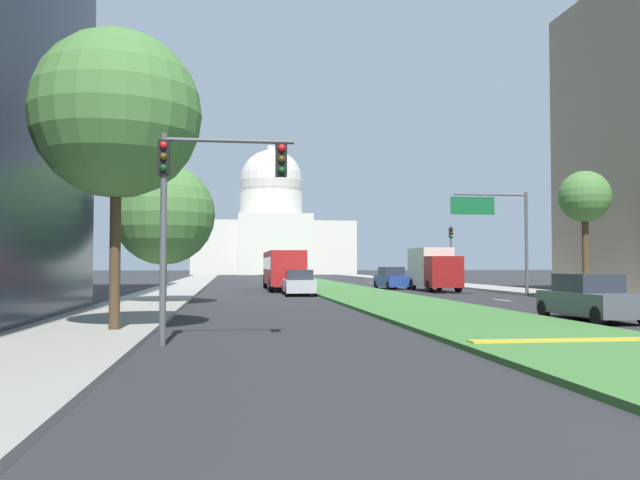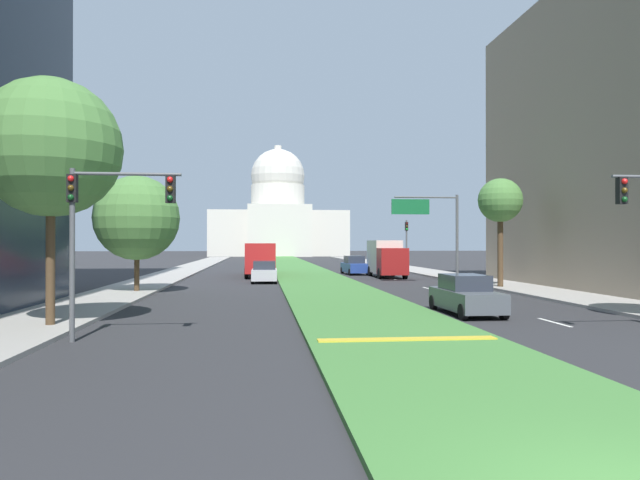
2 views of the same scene
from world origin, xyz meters
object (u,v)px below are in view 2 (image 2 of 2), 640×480
street_tree_right_mid (500,202)px  sedan_midblock (264,272)px  street_tree_left_near (51,148)px  street_tree_left_mid (137,218)px  capitol_building (278,219)px  sedan_distant (355,266)px  traffic_light_near_left (101,215)px  traffic_light_far_right (407,240)px  overhead_guide_sign (433,220)px  sedan_lead_stopped (466,295)px  box_truck_delivery (386,258)px  city_bus (260,256)px

street_tree_right_mid → sedan_midblock: bearing=153.1°
street_tree_left_near → street_tree_left_mid: bearing=90.2°
capitol_building → sedan_distant: size_ratio=6.96×
traffic_light_near_left → traffic_light_far_right: bearing=62.8°
overhead_guide_sign → street_tree_left_near: street_tree_left_near is taller
sedan_distant → capitol_building: bearing=93.1°
sedan_midblock → sedan_lead_stopped: bearing=-68.0°
sedan_midblock → box_truck_delivery: 11.90m
capitol_building → overhead_guide_sign: size_ratio=4.88×
street_tree_right_mid → sedan_lead_stopped: 15.25m
capitol_building → overhead_guide_sign: bearing=-85.2°
street_tree_left_near → sedan_lead_stopped: 16.85m
street_tree_right_mid → sedan_distant: bearing=110.4°
street_tree_left_mid → city_bus: (7.26, 17.39, -2.67)m
overhead_guide_sign → sedan_lead_stopped: (-4.03, -17.52, -3.84)m
capitol_building → traffic_light_near_left: size_ratio=6.10×
city_bus → capitol_building: bearing=87.2°
capitol_building → overhead_guide_sign: 98.23m
sedan_lead_stopped → sedan_midblock: (-8.21, 20.35, -0.00)m
sedan_midblock → sedan_distant: size_ratio=1.03×
overhead_guide_sign → box_truck_delivery: (-1.67, 8.23, -2.94)m
capitol_building → sedan_midblock: capitol_building is taller
street_tree_right_mid → city_bus: 22.89m
street_tree_left_near → street_tree_right_mid: (22.71, 15.17, -0.59)m
traffic_light_near_left → street_tree_left_mid: 17.21m
traffic_light_near_left → street_tree_left_mid: (-2.50, 17.02, 0.65)m
street_tree_left_near → sedan_midblock: (7.53, 22.87, -5.48)m
street_tree_right_mid → sedan_distant: (-6.63, 17.83, -4.84)m
overhead_guide_sign → sedan_distant: overhead_guide_sign is taller
traffic_light_near_left → overhead_guide_sign: 28.71m
overhead_guide_sign → street_tree_right_mid: size_ratio=0.91×
traffic_light_far_right → street_tree_left_near: bearing=-122.2°
overhead_guide_sign → traffic_light_far_right: bearing=83.5°
traffic_light_far_right → sedan_lead_stopped: (-5.60, -31.33, -2.54)m
traffic_light_far_right → city_bus: bearing=-170.8°
street_tree_left_mid → box_truck_delivery: bearing=37.8°
street_tree_left_near → city_bus: street_tree_left_near is taller
street_tree_left_near → city_bus: (7.21, 31.56, -4.48)m
capitol_building → traffic_light_near_left: bearing=-94.3°
street_tree_right_mid → sedan_midblock: 17.71m
traffic_light_near_left → street_tree_left_near: bearing=130.7°
traffic_light_near_left → street_tree_left_near: (-2.45, 2.85, 2.45)m
sedan_lead_stopped → box_truck_delivery: 25.86m
street_tree_left_near → street_tree_left_mid: street_tree_left_near is taller
street_tree_right_mid → box_truck_delivery: bearing=109.4°
capitol_building → sedan_lead_stopped: size_ratio=6.95×
sedan_midblock → street_tree_right_mid: bearing=-26.9°
capitol_building → street_tree_left_near: capitol_building is taller
capitol_building → sedan_lead_stopped: 115.66m
traffic_light_near_left → sedan_lead_stopped: bearing=22.0°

